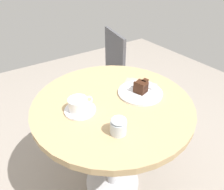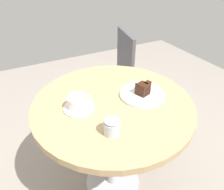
{
  "view_description": "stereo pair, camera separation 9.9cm",
  "coord_description": "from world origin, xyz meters",
  "px_view_note": "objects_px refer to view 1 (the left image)",
  "views": [
    {
      "loc": [
        -0.46,
        -0.68,
        1.3
      ],
      "look_at": [
        -0.01,
        -0.0,
        0.74
      ],
      "focal_mm": 32.0,
      "sensor_mm": 36.0,
      "label": 1
    },
    {
      "loc": [
        -0.38,
        -0.73,
        1.3
      ],
      "look_at": [
        -0.01,
        -0.0,
        0.74
      ],
      "focal_mm": 32.0,
      "sensor_mm": 36.0,
      "label": 2
    }
  ],
  "objects_px": {
    "coffee_cup": "(78,104)",
    "cake_slice": "(141,87)",
    "saucer": "(80,110)",
    "fork": "(148,88)",
    "cake_plate": "(140,92)",
    "sugar_pot": "(118,126)",
    "napkin": "(138,87)",
    "cafe_chair": "(104,73)",
    "teaspoon": "(81,115)"
  },
  "relations": [
    {
      "from": "fork",
      "to": "napkin",
      "type": "relative_size",
      "value": 0.5
    },
    {
      "from": "teaspoon",
      "to": "cafe_chair",
      "type": "relative_size",
      "value": 0.14
    },
    {
      "from": "saucer",
      "to": "cake_plate",
      "type": "height_order",
      "value": "cake_plate"
    },
    {
      "from": "teaspoon",
      "to": "sugar_pot",
      "type": "xyz_separation_m",
      "value": [
        0.08,
        -0.18,
        0.03
      ]
    },
    {
      "from": "cake_slice",
      "to": "cafe_chair",
      "type": "height_order",
      "value": "cafe_chair"
    },
    {
      "from": "cake_plate",
      "to": "napkin",
      "type": "bearing_deg",
      "value": 59.66
    },
    {
      "from": "saucer",
      "to": "cake_plate",
      "type": "relative_size",
      "value": 0.63
    },
    {
      "from": "saucer",
      "to": "cake_slice",
      "type": "distance_m",
      "value": 0.34
    },
    {
      "from": "saucer",
      "to": "napkin",
      "type": "bearing_deg",
      "value": 1.68
    },
    {
      "from": "saucer",
      "to": "fork",
      "type": "height_order",
      "value": "fork"
    },
    {
      "from": "teaspoon",
      "to": "cake_plate",
      "type": "relative_size",
      "value": 0.48
    },
    {
      "from": "cake_slice",
      "to": "cake_plate",
      "type": "bearing_deg",
      "value": 169.77
    },
    {
      "from": "fork",
      "to": "sugar_pot",
      "type": "xyz_separation_m",
      "value": [
        -0.32,
        -0.17,
        0.02
      ]
    },
    {
      "from": "coffee_cup",
      "to": "sugar_pot",
      "type": "relative_size",
      "value": 1.58
    },
    {
      "from": "saucer",
      "to": "fork",
      "type": "xyz_separation_m",
      "value": [
        0.38,
        -0.05,
        0.01
      ]
    },
    {
      "from": "cake_plate",
      "to": "sugar_pot",
      "type": "distance_m",
      "value": 0.32
    },
    {
      "from": "cafe_chair",
      "to": "saucer",
      "type": "bearing_deg",
      "value": -29.34
    },
    {
      "from": "fork",
      "to": "cafe_chair",
      "type": "distance_m",
      "value": 0.68
    },
    {
      "from": "teaspoon",
      "to": "sugar_pot",
      "type": "relative_size",
      "value": 1.46
    },
    {
      "from": "teaspoon",
      "to": "cake_slice",
      "type": "bearing_deg",
      "value": 170.29
    },
    {
      "from": "teaspoon",
      "to": "sugar_pot",
      "type": "height_order",
      "value": "sugar_pot"
    },
    {
      "from": "fork",
      "to": "napkin",
      "type": "bearing_deg",
      "value": 155.04
    },
    {
      "from": "saucer",
      "to": "cake_slice",
      "type": "xyz_separation_m",
      "value": [
        0.34,
        -0.05,
        0.04
      ]
    },
    {
      "from": "teaspoon",
      "to": "cake_slice",
      "type": "height_order",
      "value": "cake_slice"
    },
    {
      "from": "sugar_pot",
      "to": "napkin",
      "type": "bearing_deg",
      "value": 37.29
    },
    {
      "from": "saucer",
      "to": "cafe_chair",
      "type": "height_order",
      "value": "cafe_chair"
    },
    {
      "from": "saucer",
      "to": "coffee_cup",
      "type": "xyz_separation_m",
      "value": [
        -0.0,
        0.0,
        0.04
      ]
    },
    {
      "from": "fork",
      "to": "cake_slice",
      "type": "bearing_deg",
      "value": -132.11
    },
    {
      "from": "coffee_cup",
      "to": "cake_slice",
      "type": "bearing_deg",
      "value": -8.4
    },
    {
      "from": "fork",
      "to": "teaspoon",
      "type": "bearing_deg",
      "value": -132.34
    },
    {
      "from": "teaspoon",
      "to": "fork",
      "type": "distance_m",
      "value": 0.4
    },
    {
      "from": "teaspoon",
      "to": "fork",
      "type": "relative_size",
      "value": 0.97
    },
    {
      "from": "coffee_cup",
      "to": "sugar_pot",
      "type": "distance_m",
      "value": 0.23
    },
    {
      "from": "coffee_cup",
      "to": "napkin",
      "type": "relative_size",
      "value": 0.53
    },
    {
      "from": "teaspoon",
      "to": "cake_slice",
      "type": "relative_size",
      "value": 1.24
    },
    {
      "from": "saucer",
      "to": "sugar_pot",
      "type": "relative_size",
      "value": 1.93
    },
    {
      "from": "coffee_cup",
      "to": "cake_slice",
      "type": "xyz_separation_m",
      "value": [
        0.34,
        -0.05,
        0.0
      ]
    },
    {
      "from": "teaspoon",
      "to": "cafe_chair",
      "type": "xyz_separation_m",
      "value": [
        0.52,
        0.62,
        -0.22
      ]
    },
    {
      "from": "sugar_pot",
      "to": "cafe_chair",
      "type": "bearing_deg",
      "value": 61.54
    },
    {
      "from": "cafe_chair",
      "to": "sugar_pot",
      "type": "bearing_deg",
      "value": -17.14
    },
    {
      "from": "saucer",
      "to": "coffee_cup",
      "type": "height_order",
      "value": "coffee_cup"
    },
    {
      "from": "coffee_cup",
      "to": "cake_slice",
      "type": "distance_m",
      "value": 0.34
    },
    {
      "from": "saucer",
      "to": "cafe_chair",
      "type": "xyz_separation_m",
      "value": [
        0.5,
        0.58,
        -0.21
      ]
    },
    {
      "from": "napkin",
      "to": "sugar_pot",
      "type": "relative_size",
      "value": 3.0
    },
    {
      "from": "teaspoon",
      "to": "coffee_cup",
      "type": "bearing_deg",
      "value": -117.16
    },
    {
      "from": "sugar_pot",
      "to": "cake_plate",
      "type": "bearing_deg",
      "value": 32.74
    },
    {
      "from": "cafe_chair",
      "to": "coffee_cup",
      "type": "bearing_deg",
      "value": -29.72
    },
    {
      "from": "cafe_chair",
      "to": "sugar_pot",
      "type": "xyz_separation_m",
      "value": [
        -0.43,
        -0.8,
        0.25
      ]
    },
    {
      "from": "cake_plate",
      "to": "napkin",
      "type": "xyz_separation_m",
      "value": [
        0.03,
        0.06,
        -0.0
      ]
    },
    {
      "from": "cake_slice",
      "to": "teaspoon",
      "type": "bearing_deg",
      "value": 179.12
    }
  ]
}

